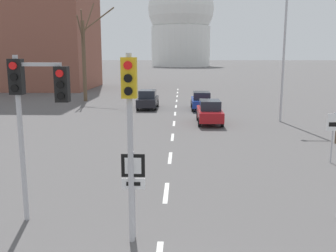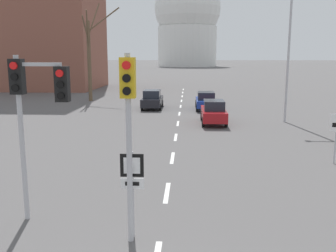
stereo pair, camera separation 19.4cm
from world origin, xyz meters
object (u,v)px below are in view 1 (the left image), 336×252
(sedan_near_right, at_px, (148,99))
(traffic_signal_centre_tall, at_px, (130,113))
(sedan_near_left, at_px, (201,100))
(speed_limit_sign, at_px, (333,129))
(traffic_signal_near_left, at_px, (34,98))
(street_lamp_right, at_px, (281,38))
(route_sign_post, at_px, (133,180))
(sedan_mid_centre, at_px, (210,112))

(sedan_near_right, bearing_deg, traffic_signal_centre_tall, -85.83)
(sedan_near_left, height_order, sedan_near_right, sedan_near_right)
(traffic_signal_centre_tall, height_order, speed_limit_sign, traffic_signal_centre_tall)
(traffic_signal_near_left, xyz_separation_m, speed_limit_sign, (10.66, 6.26, -2.02))
(street_lamp_right, bearing_deg, traffic_signal_near_left, -122.90)
(sedan_near_right, bearing_deg, route_sign_post, -85.72)
(speed_limit_sign, bearing_deg, traffic_signal_centre_tall, -136.74)
(street_lamp_right, height_order, sedan_near_right, street_lamp_right)
(traffic_signal_centre_tall, relative_size, speed_limit_sign, 2.10)
(traffic_signal_centre_tall, height_order, sedan_mid_centre, traffic_signal_centre_tall)
(traffic_signal_near_left, bearing_deg, sedan_mid_centre, 69.35)
(route_sign_post, distance_m, speed_limit_sign, 10.66)
(street_lamp_right, bearing_deg, speed_limit_sign, -91.41)
(speed_limit_sign, relative_size, sedan_near_left, 0.53)
(street_lamp_right, bearing_deg, traffic_signal_centre_tall, -114.29)
(route_sign_post, xyz_separation_m, sedan_near_left, (2.96, 23.82, -0.75))
(traffic_signal_centre_tall, xyz_separation_m, sedan_near_right, (-1.78, 24.45, -2.49))
(sedan_near_left, distance_m, sedan_mid_centre, 6.96)
(traffic_signal_centre_tall, xyz_separation_m, street_lamp_right, (8.14, 18.04, 2.55))
(street_lamp_right, height_order, sedan_near_left, street_lamp_right)
(speed_limit_sign, distance_m, sedan_near_right, 19.60)
(sedan_near_right, height_order, sedan_mid_centre, sedan_near_right)
(traffic_signal_near_left, relative_size, sedan_near_left, 1.10)
(route_sign_post, bearing_deg, sedan_near_right, 94.28)
(traffic_signal_near_left, relative_size, sedan_mid_centre, 1.10)
(speed_limit_sign, bearing_deg, street_lamp_right, 88.59)
(speed_limit_sign, xyz_separation_m, sedan_near_left, (-4.89, 16.61, -0.72))
(route_sign_post, bearing_deg, sedan_near_left, 82.92)
(route_sign_post, bearing_deg, street_lamp_right, 65.54)
(traffic_signal_near_left, xyz_separation_m, sedan_near_right, (1.00, 23.30, -2.72))
(speed_limit_sign, xyz_separation_m, street_lamp_right, (0.26, 10.62, 4.34))
(traffic_signal_centre_tall, bearing_deg, sedan_near_left, 82.91)
(traffic_signal_near_left, distance_m, sedan_mid_centre, 17.22)
(sedan_near_left, bearing_deg, street_lamp_right, -49.30)
(route_sign_post, bearing_deg, traffic_signal_centre_tall, -98.42)
(street_lamp_right, distance_m, sedan_mid_centre, 7.11)
(route_sign_post, bearing_deg, sedan_mid_centre, 79.30)
(sedan_mid_centre, bearing_deg, street_lamp_right, 11.14)
(sedan_near_right, xyz_separation_m, sedan_mid_centre, (5.00, -7.38, 0.01))
(traffic_signal_centre_tall, relative_size, sedan_near_left, 1.11)
(traffic_signal_near_left, xyz_separation_m, sedan_mid_centre, (6.00, 15.92, -2.71))
(speed_limit_sign, distance_m, street_lamp_right, 11.48)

